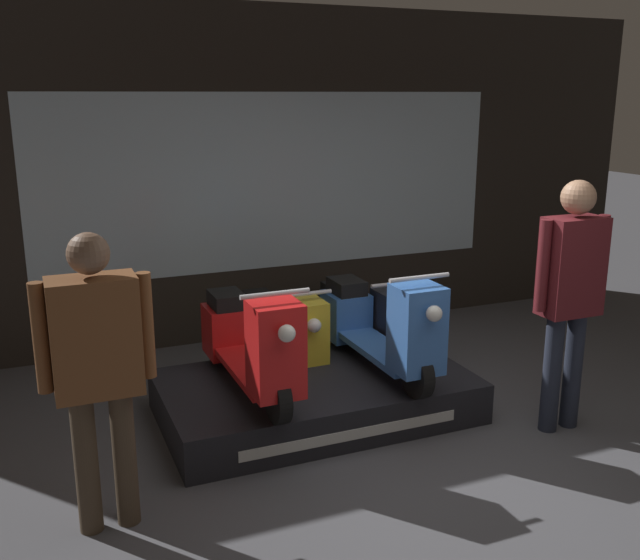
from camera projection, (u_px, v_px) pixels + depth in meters
name	position (u px, v px, depth m)	size (l,w,h in m)	color
ground_plane	(434.00, 472.00, 4.63)	(30.00, 30.00, 0.00)	#4C4C51
shop_wall_back	(275.00, 176.00, 6.97)	(8.46, 0.09, 3.20)	#28231E
display_platform	(316.00, 396.00, 5.42)	(2.30, 1.31, 0.31)	black
scooter_display_left	(250.00, 344.00, 5.07)	(0.45, 1.63, 0.88)	black
scooter_display_right	(379.00, 326.00, 5.46)	(0.45, 1.63, 0.88)	black
scooter_backrow_0	(281.00, 335.00, 6.20)	(0.45, 1.63, 0.88)	black
scooter_backrow_1	(365.00, 323.00, 6.50)	(0.45, 1.63, 0.88)	black
person_left_browsing	(97.00, 358.00, 3.80)	(0.62, 0.26, 1.70)	#473828
person_right_browsing	(570.00, 285.00, 4.98)	(0.58, 0.24, 1.82)	#232838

